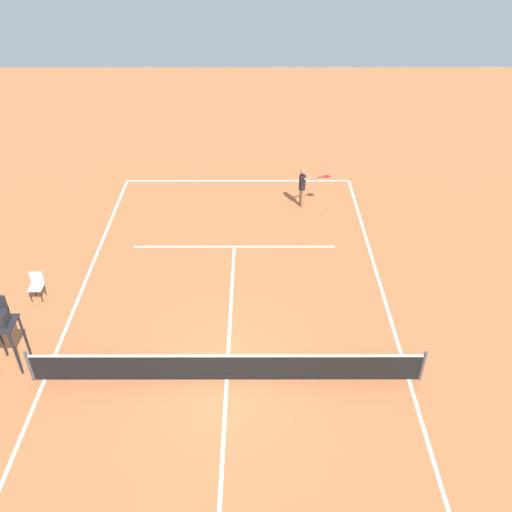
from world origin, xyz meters
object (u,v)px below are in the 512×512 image
at_px(umpire_chair, 0,323).
at_px(courtside_chair_mid, 36,285).
at_px(player_serving, 303,184).
at_px(tennis_ball, 327,216).

height_order(umpire_chair, courtside_chair_mid, umpire_chair).
relative_size(player_serving, umpire_chair, 0.72).
height_order(tennis_ball, umpire_chair, umpire_chair).
relative_size(tennis_ball, courtside_chair_mid, 0.07).
bearing_deg(umpire_chair, courtside_chair_mid, -85.15).
bearing_deg(courtside_chair_mid, player_serving, -146.71).
bearing_deg(tennis_ball, courtside_chair_mid, 27.00).
bearing_deg(player_serving, umpire_chair, -59.08).
xyz_separation_m(tennis_ball, courtside_chair_mid, (10.27, 5.23, 0.50)).
relative_size(tennis_ball, umpire_chair, 0.03).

